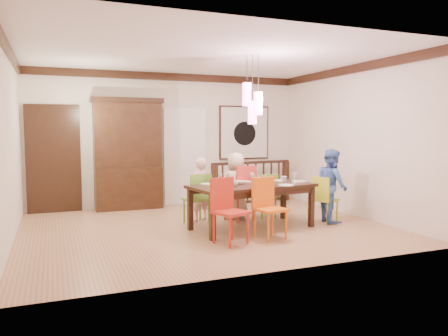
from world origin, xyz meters
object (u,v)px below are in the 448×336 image
object	(u,v)px
chair_far_left	(196,195)
china_hutch	(128,154)
dining_table	(252,189)
balustrade	(252,182)
person_far_left	(200,190)
chair_end_right	(325,196)
person_far_mid	(236,186)
person_end_right	(332,185)

from	to	relation	value
chair_far_left	china_hutch	xyz separation A→B (m)	(-0.88, 1.90, 0.65)
chair_far_left	china_hutch	world-z (taller)	china_hutch
dining_table	chair_far_left	world-z (taller)	chair_far_left
balustrade	chair_far_left	bearing A→B (deg)	-147.39
person_far_left	chair_end_right	bearing A→B (deg)	133.50
dining_table	china_hutch	bearing A→B (deg)	113.71
person_far_mid	person_end_right	xyz separation A→B (m)	(1.51, -0.87, 0.04)
dining_table	person_end_right	bearing A→B (deg)	-9.47
balustrade	person_far_mid	distance (m)	1.78
dining_table	person_far_left	size ratio (longest dim) A/B	1.89
chair_far_left	balustrade	size ratio (longest dim) A/B	0.44
chair_far_left	balustrade	distance (m)	2.40
chair_far_left	person_far_left	xyz separation A→B (m)	(0.12, 0.16, 0.07)
person_far_left	person_far_mid	xyz separation A→B (m)	(0.69, -0.06, 0.04)
chair_end_right	person_end_right	distance (m)	0.22
dining_table	person_far_mid	bearing A→B (deg)	77.85
china_hutch	person_far_left	size ratio (longest dim) A/B	2.01
balustrade	china_hutch	bearing A→B (deg)	164.74
dining_table	chair_far_left	distance (m)	1.06
china_hutch	balustrade	xyz separation A→B (m)	(2.70, -0.35, -0.67)
person_far_left	chair_far_left	bearing A→B (deg)	30.47
dining_table	person_far_mid	world-z (taller)	person_far_mid
china_hutch	dining_table	bearing A→B (deg)	-58.27
dining_table	chair_far_left	xyz separation A→B (m)	(-0.75, 0.73, -0.15)
dining_table	person_end_right	distance (m)	1.57
chair_end_right	person_far_mid	bearing A→B (deg)	38.29
balustrade	person_far_left	distance (m)	2.20
chair_end_right	balustrade	size ratio (longest dim) A/B	0.40
person_end_right	person_far_mid	bearing A→B (deg)	71.83
balustrade	person_far_left	world-z (taller)	person_far_left
dining_table	balustrade	xyz separation A→B (m)	(1.07, 2.29, -0.17)
dining_table	china_hutch	world-z (taller)	china_hutch
person_far_left	dining_table	bearing A→B (deg)	101.55
balustrade	person_far_left	size ratio (longest dim) A/B	1.77
china_hutch	person_far_left	bearing A→B (deg)	-60.04
china_hutch	person_far_mid	size ratio (longest dim) A/B	1.86
chair_far_left	person_far_left	size ratio (longest dim) A/B	0.77
chair_far_left	person_far_mid	bearing A→B (deg)	177.15
person_far_left	person_far_mid	size ratio (longest dim) A/B	0.93
balustrade	dining_table	bearing A→B (deg)	-123.05
dining_table	chair_far_left	size ratio (longest dim) A/B	2.44
dining_table	balustrade	bearing A→B (deg)	56.90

